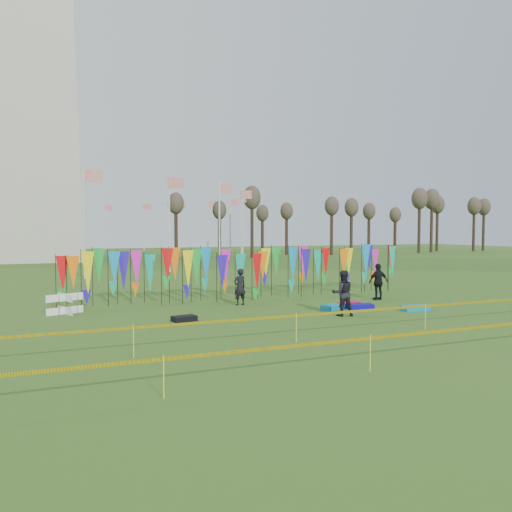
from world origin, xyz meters
name	(u,v)px	position (x,y,z in m)	size (l,w,h in m)	color
ground	(312,321)	(0.00, 0.00, 0.00)	(160.00, 160.00, 0.00)	#325718
flagpole_ring	(2,225)	(-14.00, 48.00, 4.00)	(57.40, 56.16, 8.00)	silver
banner_row	(251,267)	(0.28, 6.76, 1.62)	(18.64, 0.64, 2.50)	black
caution_tape_near	(350,313)	(-0.22, -2.87, 0.78)	(26.00, 0.02, 0.90)	yellow
caution_tape_far	(427,334)	(-0.22, -6.43, 0.78)	(26.00, 0.02, 0.90)	yellow
tree_line	(358,211)	(32.00, 44.00, 6.17)	(53.92, 1.92, 7.84)	#37271B
box_kite	(65,304)	(-8.58, 5.26, 0.43)	(0.78, 0.78, 0.87)	#B70D15
person_left	(240,287)	(-1.06, 4.90, 0.84)	(0.61, 0.45, 1.68)	black
person_mid	(343,293)	(1.73, 0.61, 0.92)	(0.89, 0.55, 1.84)	black
person_right	(378,282)	(5.86, 3.82, 0.90)	(1.06, 0.60, 1.81)	black
kite_bag_turquoise	(332,307)	(2.19, 2.11, 0.11)	(1.06, 0.53, 0.21)	#0C7DB9
kite_bag_blue	(360,307)	(3.35, 1.74, 0.12)	(1.12, 0.59, 0.23)	#110AA3
kite_bag_red	(349,304)	(3.33, 2.59, 0.10)	(1.10, 0.50, 0.20)	#C80D3B
kite_bag_black	(184,319)	(-4.47, 1.90, 0.10)	(0.90, 0.52, 0.21)	black
kite_bag_teal	(415,308)	(5.28, 0.45, 0.11)	(1.17, 0.56, 0.22)	#0D88BB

